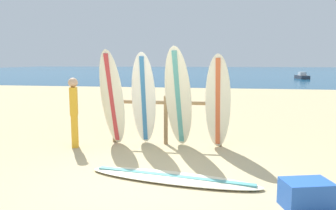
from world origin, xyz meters
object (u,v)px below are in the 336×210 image
surfboard_rack (166,114)px  surfboard_leaning_center_left (178,99)px  surfboard_lying_on_sand (172,178)px  small_boat_offshore (302,76)px  surfboard_leaning_center (218,103)px  surfboard_leaning_far_left (112,98)px  cooler_box (306,194)px  surfboard_leaning_left (144,100)px  beachgoer_standing (74,109)px

surfboard_rack → surfboard_leaning_center_left: 0.65m
surfboard_lying_on_sand → small_boat_offshore: bearing=73.9°
surfboard_leaning_center → surfboard_lying_on_sand: 2.23m
surfboard_leaning_far_left → surfboard_leaning_center: size_ratio=1.05×
surfboard_leaning_far_left → small_boat_offshore: (10.65, 29.44, -0.81)m
cooler_box → surfboard_leaning_center_left: bearing=112.8°
surfboard_rack → surfboard_lying_on_sand: surfboard_rack is taller
surfboard_leaning_left → beachgoer_standing: (-1.49, -0.26, -0.20)m
surfboard_leaning_left → small_boat_offshore: 31.08m
surfboard_leaning_left → surfboard_leaning_far_left: bearing=-179.8°
cooler_box → surfboard_leaning_far_left: bearing=127.7°
surfboard_leaning_left → surfboard_leaning_center_left: bearing=-5.4°
small_boat_offshore → beachgoer_standing: bearing=-111.0°
beachgoer_standing → surfboard_rack: bearing=17.1°
beachgoer_standing → surfboard_leaning_left: bearing=10.1°
cooler_box → beachgoer_standing: bearing=135.7°
surfboard_leaning_center_left → beachgoer_standing: size_ratio=1.44×
surfboard_leaning_far_left → cooler_box: 4.41m
surfboard_leaning_far_left → surfboard_leaning_center: surfboard_leaning_far_left is taller
surfboard_leaning_left → surfboard_leaning_center_left: surfboard_leaning_center_left is taller
surfboard_rack → surfboard_leaning_center: size_ratio=1.24×
surfboard_leaning_center_left → cooler_box: (1.99, -2.51, -0.91)m
surfboard_leaning_left → cooler_box: surfboard_leaning_left is taller
surfboard_leaning_left → small_boat_offshore: bearing=71.3°
surfboard_rack → small_boat_offshore: surfboard_rack is taller
surfboard_leaning_far_left → surfboard_leaning_center_left: size_ratio=0.98×
surfboard_leaning_center → beachgoer_standing: size_ratio=1.34×
surfboard_leaning_far_left → surfboard_lying_on_sand: (1.62, -1.88, -1.03)m
surfboard_leaning_center_left → cooler_box: 3.33m
surfboard_leaning_center_left → surfboard_lying_on_sand: surfboard_leaning_center_left is taller
surfboard_leaning_far_left → small_boat_offshore: size_ratio=0.95×
surfboard_rack → small_boat_offshore: bearing=71.9°
surfboard_lying_on_sand → small_boat_offshore: small_boat_offshore is taller
surfboard_leaning_center_left → beachgoer_standing: (-2.25, -0.19, -0.25)m
surfboard_leaning_far_left → surfboard_leaning_left: bearing=0.2°
small_boat_offshore → cooler_box: 32.82m
surfboard_leaning_center_left → small_boat_offshore: 30.92m
surfboard_leaning_far_left → beachgoer_standing: 0.85m
surfboard_rack → surfboard_leaning_left: bearing=-142.7°
surfboard_leaning_center_left → surfboard_rack: bearing=130.3°
surfboard_leaning_left → surfboard_leaning_center: surfboard_leaning_left is taller
surfboard_rack → surfboard_leaning_center: surfboard_leaning_center is taller
surfboard_leaning_far_left → small_boat_offshore: 31.32m
surfboard_leaning_far_left → surfboard_leaning_center_left: (1.47, -0.07, 0.03)m
surfboard_leaning_far_left → surfboard_leaning_left: 0.71m
surfboard_leaning_center_left → surfboard_lying_on_sand: 2.10m
surfboard_leaning_center_left → cooler_box: size_ratio=3.63×
surfboard_leaning_center → surfboard_lying_on_sand: size_ratio=0.71×
surfboard_leaning_left → cooler_box: (2.76, -2.58, -0.85)m
surfboard_leaning_center → surfboard_leaning_far_left: bearing=-179.9°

